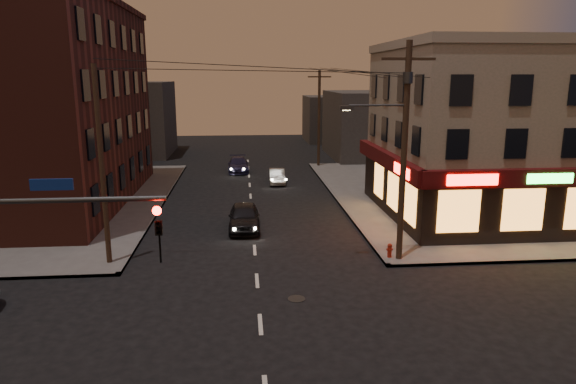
{
  "coord_description": "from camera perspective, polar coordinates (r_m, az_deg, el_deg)",
  "views": [
    {
      "loc": [
        -0.5,
        -16.75,
        8.62
      ],
      "look_at": [
        1.62,
        7.08,
        3.2
      ],
      "focal_mm": 32.0,
      "sensor_mm": 36.0,
      "label": 1
    }
  ],
  "objects": [
    {
      "name": "utility_pole_west",
      "position": [
        24.42,
        -19.98,
        2.63
      ],
      "size": [
        0.24,
        0.24,
        9.0
      ],
      "primitive_type": "cylinder",
      "color": "#382619",
      "rests_on": "sidewalk_nw"
    },
    {
      "name": "bg_building_ne_a",
      "position": [
        56.87,
        9.8,
        7.41
      ],
      "size": [
        10.0,
        12.0,
        7.0
      ],
      "primitive_type": "cube",
      "color": "#3F3D3A",
      "rests_on": "ground"
    },
    {
      "name": "brick_apartment",
      "position": [
        38.45,
        -26.74,
        8.48
      ],
      "size": [
        12.0,
        20.0,
        13.0
      ],
      "primitive_type": "cube",
      "color": "#4C1F18",
      "rests_on": "sidewalk_nw"
    },
    {
      "name": "sidewalk_ne",
      "position": [
        41.15,
        21.77,
        -0.15
      ],
      "size": [
        24.0,
        28.0,
        0.15
      ],
      "primitive_type": "cube",
      "color": "#514F4C",
      "rests_on": "ground"
    },
    {
      "name": "utility_pole_main",
      "position": [
        23.84,
        12.56,
        5.57
      ],
      "size": [
        4.2,
        0.44,
        10.0
      ],
      "color": "#382619",
      "rests_on": "sidewalk_ne"
    },
    {
      "name": "traffic_signal",
      "position": [
        13.04,
        -27.93,
        -8.82
      ],
      "size": [
        4.49,
        0.32,
        6.47
      ],
      "color": "#333538",
      "rests_on": "ground"
    },
    {
      "name": "ground",
      "position": [
        18.85,
        -3.09,
        -14.48
      ],
      "size": [
        120.0,
        120.0,
        0.0
      ],
      "primitive_type": "plane",
      "color": "black",
      "rests_on": "ground"
    },
    {
      "name": "bg_building_nw",
      "position": [
        60.25,
        -17.2,
        7.8
      ],
      "size": [
        9.0,
        10.0,
        8.0
      ],
      "primitive_type": "cube",
      "color": "#3F3D3A",
      "rests_on": "ground"
    },
    {
      "name": "bg_building_ne_b",
      "position": [
        70.11,
        5.26,
        8.11
      ],
      "size": [
        8.0,
        8.0,
        6.0
      ],
      "primitive_type": "cube",
      "color": "#3F3D3A",
      "rests_on": "ground"
    },
    {
      "name": "sedan_near",
      "position": [
        29.57,
        -4.9,
        -2.75
      ],
      "size": [
        1.79,
        4.35,
        1.48
      ],
      "primitive_type": "imported",
      "rotation": [
        0.0,
        0.0,
        -0.01
      ],
      "color": "black",
      "rests_on": "ground"
    },
    {
      "name": "fire_hydrant",
      "position": [
        25.12,
        11.23,
        -6.3
      ],
      "size": [
        0.29,
        0.29,
        0.68
      ],
      "rotation": [
        0.0,
        0.0,
        0.0
      ],
      "color": "maroon",
      "rests_on": "sidewalk_ne"
    },
    {
      "name": "sedan_mid",
      "position": [
        42.11,
        -1.23,
        1.76
      ],
      "size": [
        1.32,
        3.58,
        1.17
      ],
      "primitive_type": "imported",
      "rotation": [
        0.0,
        0.0,
        -0.02
      ],
      "color": "slate",
      "rests_on": "ground"
    },
    {
      "name": "pizza_building",
      "position": [
        34.52,
        23.52,
        6.27
      ],
      "size": [
        15.85,
        12.85,
        10.5
      ],
      "color": "tan",
      "rests_on": "sidewalk_ne"
    },
    {
      "name": "sedan_far",
      "position": [
        47.44,
        -5.55,
        3.04
      ],
      "size": [
        1.95,
        4.58,
        1.32
      ],
      "primitive_type": "imported",
      "rotation": [
        0.0,
        0.0,
        0.02
      ],
      "color": "#1E1D3A",
      "rests_on": "ground"
    },
    {
      "name": "utility_pole_far",
      "position": [
        49.46,
        3.46,
        8.14
      ],
      "size": [
        0.26,
        0.26,
        9.0
      ],
      "primitive_type": "cylinder",
      "color": "#382619",
      "rests_on": "sidewalk_ne"
    }
  ]
}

